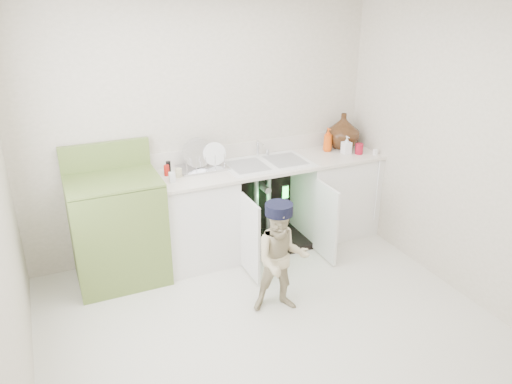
# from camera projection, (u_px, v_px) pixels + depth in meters

# --- Properties ---
(ground) EXTENTS (3.50, 3.50, 0.00)m
(ground) POSITION_uv_depth(u_px,v_px,m) (268.00, 323.00, 4.04)
(ground) COLOR silver
(ground) RESTS_ON ground
(room_shell) EXTENTS (6.00, 5.50, 1.26)m
(room_shell) POSITION_uv_depth(u_px,v_px,m) (270.00, 179.00, 3.55)
(room_shell) COLOR beige
(room_shell) RESTS_ON ground
(counter_run) EXTENTS (2.44, 1.02, 1.27)m
(counter_run) POSITION_uv_depth(u_px,v_px,m) (270.00, 201.00, 5.09)
(counter_run) COLOR white
(counter_run) RESTS_ON ground
(avocado_stove) EXTENTS (0.79, 0.65, 1.23)m
(avocado_stove) POSITION_uv_depth(u_px,v_px,m) (118.00, 228.00, 4.48)
(avocado_stove) COLOR olive
(avocado_stove) RESTS_ON ground
(repair_worker) EXTENTS (0.70, 0.96, 0.96)m
(repair_worker) POSITION_uv_depth(u_px,v_px,m) (281.00, 258.00, 4.04)
(repair_worker) COLOR #BDAE88
(repair_worker) RESTS_ON ground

